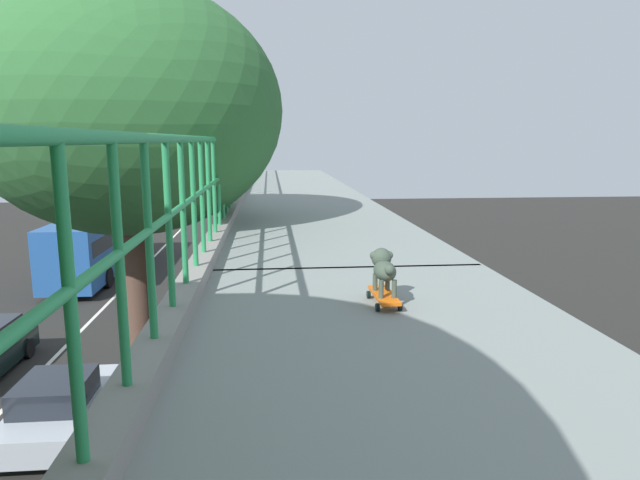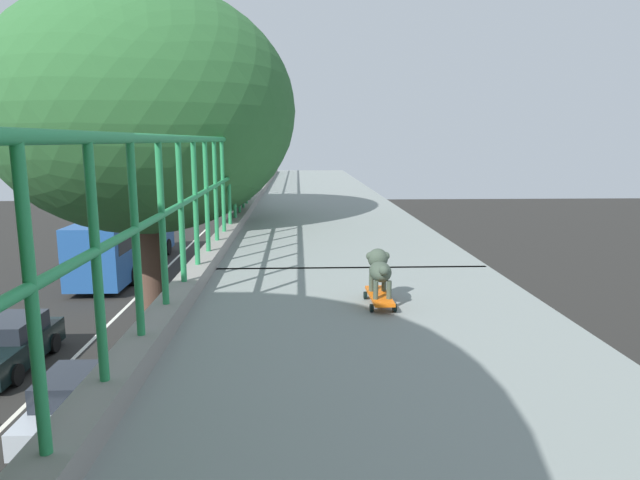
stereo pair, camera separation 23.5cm
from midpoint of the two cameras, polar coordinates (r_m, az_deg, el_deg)
The scene contains 8 objects.
overpass_deck at distance 3.61m, azimuth 7.27°, elevation -13.51°, with size 2.78×38.75×0.50m.
green_railing at distance 3.47m, azimuth -14.98°, elevation -5.70°, with size 0.20×36.81×1.24m.
car_silver_fifth at distance 14.66m, azimuth -23.08°, elevation -15.01°, with size 1.84×3.85×1.41m.
car_black_sixth at distance 19.17m, azimuth -29.35°, elevation -9.53°, with size 1.93×4.11×1.44m.
city_bus at distance 30.35m, azimuth -19.13°, elevation 0.22°, with size 2.55×11.08×3.04m.
roadside_tree_mid at distance 8.60m, azimuth -17.02°, elevation 12.28°, with size 4.43×4.43×8.94m.
toy_skateboard at distance 4.12m, azimuth 7.81°, elevation -5.85°, with size 0.19×0.51×0.08m.
small_dog at distance 4.09m, azimuth 7.81°, elevation -2.85°, with size 0.18×0.41×0.32m.
Camera 2 is at (0.63, -3.26, 6.73)m, focal length 30.92 mm.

